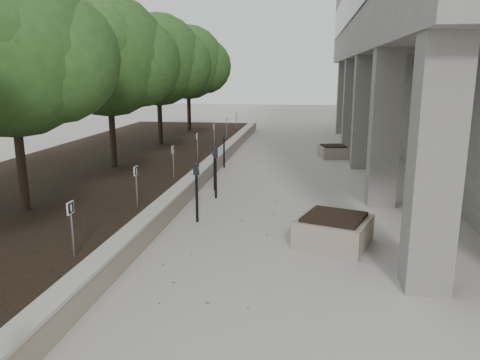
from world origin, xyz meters
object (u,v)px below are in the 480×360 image
Objects in this scene: parking_meter_2 at (197,192)px; planter_back at (333,151)px; crabapple_tree_3 at (109,82)px; crabapple_tree_4 at (158,79)px; crabapple_tree_5 at (188,78)px; parking_meter_5 at (224,149)px; crabapple_tree_2 at (13,86)px; parking_meter_3 at (216,173)px; parking_meter_4 at (214,168)px; planter_front at (334,230)px.

planter_back is (3.56, 9.14, -0.46)m from parking_meter_2.
crabapple_tree_3 is 5.00m from crabapple_tree_4.
parking_meter_5 is (3.27, -7.77, -2.44)m from crabapple_tree_5.
crabapple_tree_2 and crabapple_tree_4 have the same top height.
crabapple_tree_4 is (0.00, 10.00, 0.00)m from crabapple_tree_2.
crabapple_tree_4 is 3.79× the size of parking_meter_3.
parking_meter_5 is (3.27, 7.23, -2.44)m from crabapple_tree_2.
crabapple_tree_2 is 1.00× the size of crabapple_tree_5.
crabapple_tree_5 is at bearing 90.00° from crabapple_tree_3.
parking_meter_3 is at bearing -27.95° from crabapple_tree_3.
crabapple_tree_4 reaches higher than parking_meter_4.
parking_meter_2 is at bearing 160.97° from planter_front.
crabapple_tree_2 reaches higher than planter_front.
planter_back is (3.75, 6.10, -0.41)m from parking_meter_4.
parking_meter_2 is 1.05× the size of parking_meter_5.
crabapple_tree_2 is at bearing -161.93° from parking_meter_2.
parking_meter_3 is 1.08× the size of parking_meter_4.
planter_front is (6.84, -0.23, -2.81)m from crabapple_tree_2.
parking_meter_4 is 0.98× the size of parking_meter_5.
crabapple_tree_5 is 11.94m from parking_meter_4.
planter_front is at bearing -65.80° from crabapple_tree_5.
crabapple_tree_5 is 14.86m from parking_meter_2.
planter_back is (7.33, -5.03, -2.87)m from crabapple_tree_5.
planter_front is (3.26, -4.10, -0.35)m from parking_meter_4.
parking_meter_2 is (3.77, 0.83, -2.41)m from crabapple_tree_2.
crabapple_tree_4 is 4.93m from parking_meter_5.
crabapple_tree_2 is at bearing -123.86° from parking_meter_4.
planter_front is 10.21m from planter_back.
parking_meter_3 is 1.08× the size of planter_front.
crabapple_tree_5 reaches higher than planter_front.
parking_meter_4 is 1.00× the size of planter_front.
crabapple_tree_5 is 3.99× the size of parking_meter_5.
parking_meter_4 is at bearing 47.24° from crabapple_tree_2.
crabapple_tree_5 is at bearing 114.20° from planter_front.
parking_meter_4 is (3.58, 3.87, -2.46)m from crabapple_tree_2.
crabapple_tree_4 is at bearing -90.00° from crabapple_tree_5.
crabapple_tree_3 is 1.00× the size of crabapple_tree_5.
crabapple_tree_5 is (0.00, 15.00, 0.00)m from crabapple_tree_2.
crabapple_tree_3 is 4.49m from parking_meter_4.
parking_meter_4 is (3.58, -6.13, -2.46)m from crabapple_tree_4.
parking_meter_5 is 8.28m from planter_front.
parking_meter_5 is (3.27, 2.23, -2.44)m from crabapple_tree_3.
crabapple_tree_2 is 10.00m from crabapple_tree_4.
parking_meter_4 is at bearing -72.17° from crabapple_tree_5.
crabapple_tree_2 reaches higher than parking_meter_2.
parking_meter_3 is at bearing -94.71° from parking_meter_5.
crabapple_tree_5 is at bearing 90.00° from crabapple_tree_2.
parking_meter_4 is at bearing -121.57° from planter_back.
crabapple_tree_4 is 3.99× the size of parking_meter_5.
crabapple_tree_3 is at bearing 90.00° from crabapple_tree_2.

